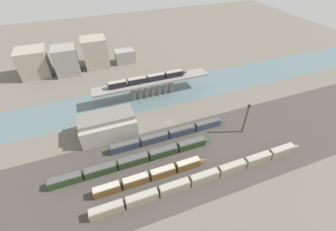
{
  "coord_description": "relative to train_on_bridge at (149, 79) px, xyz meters",
  "views": [
    {
      "loc": [
        -30.31,
        -78.68,
        74.14
      ],
      "look_at": [
        0.0,
        0.86,
        3.9
      ],
      "focal_mm": 24.0,
      "sensor_mm": 36.0,
      "label": 1
    }
  ],
  "objects": [
    {
      "name": "city_block_right",
      "position": [
        -3.46,
        47.81,
        -6.92
      ],
      "size": [
        13.61,
        8.59,
        9.11
      ],
      "primitive_type": "cube",
      "color": "gray",
      "rests_on": "ground"
    },
    {
      "name": "bridge",
      "position": [
        1.85,
        0.0,
        -4.56
      ],
      "size": [
        65.85,
        8.1,
        9.74
      ],
      "color": "gray",
      "rests_on": "ground"
    },
    {
      "name": "railbed_yard",
      "position": [
        1.85,
        -49.72,
        -11.47
      ],
      "size": [
        280.0,
        42.0,
        0.01
      ],
      "primitive_type": "cube",
      "color": "#423D38",
      "rests_on": "ground"
    },
    {
      "name": "warehouse_building",
      "position": [
        -27.11,
        -22.5,
        -6.39
      ],
      "size": [
        25.14,
        14.73,
        10.69
      ],
      "color": "#9E998E",
      "rests_on": "ground"
    },
    {
      "name": "city_block_far_left",
      "position": [
        -61.76,
        49.93,
        -2.6
      ],
      "size": [
        17.29,
        15.64,
        17.75
      ],
      "primitive_type": "cube",
      "color": "gray",
      "rests_on": "ground"
    },
    {
      "name": "train_yard_mid",
      "position": [
        -15.82,
        -54.22,
        -9.5
      ],
      "size": [
        45.38,
        2.72,
        4.03
      ],
      "color": "brown",
      "rests_on": "ground"
    },
    {
      "name": "train_on_bridge",
      "position": [
        0.0,
        0.0,
        0.0
      ],
      "size": [
        45.61,
        2.66,
        3.54
      ],
      "color": "black",
      "rests_on": "bridge"
    },
    {
      "name": "signal_tower",
      "position": [
        32.29,
        -44.27,
        -3.55
      ],
      "size": [
        1.0,
        0.86,
        15.92
      ],
      "color": "#4C4C51",
      "rests_on": "ground"
    },
    {
      "name": "train_yard_far",
      "position": [
        -19.22,
        -44.53,
        -9.65
      ],
      "size": [
        69.11,
        3.1,
        3.72
      ],
      "color": "#23381E",
      "rests_on": "ground"
    },
    {
      "name": "train_yard_near",
      "position": [
        3.87,
        -61.8,
        -9.56
      ],
      "size": [
        89.41,
        2.8,
        3.9
      ],
      "color": "gray",
      "rests_on": "ground"
    },
    {
      "name": "city_block_left",
      "position": [
        -42.31,
        45.53,
        -2.56
      ],
      "size": [
        14.56,
        13.83,
        17.82
      ],
      "primitive_type": "cube",
      "color": "gray",
      "rests_on": "ground"
    },
    {
      "name": "train_yard_outer",
      "position": [
        -0.74,
        -35.73,
        -9.6
      ],
      "size": [
        57.74,
        2.7,
        3.83
      ],
      "color": "#2D384C",
      "rests_on": "ground"
    },
    {
      "name": "ground_plane",
      "position": [
        1.85,
        -25.72,
        -11.47
      ],
      "size": [
        400.0,
        400.0,
        0.0
      ],
      "primitive_type": "plane",
      "color": "#666056"
    },
    {
      "name": "city_block_center",
      "position": [
        -23.09,
        49.22,
        -1.51
      ],
      "size": [
        15.96,
        13.94,
        19.93
      ],
      "primitive_type": "cube",
      "color": "gray",
      "rests_on": "ground"
    },
    {
      "name": "river_water",
      "position": [
        1.85,
        0.0,
        -11.47
      ],
      "size": [
        320.0,
        26.4,
        0.01
      ],
      "primitive_type": "cube",
      "color": "slate",
      "rests_on": "ground"
    }
  ]
}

